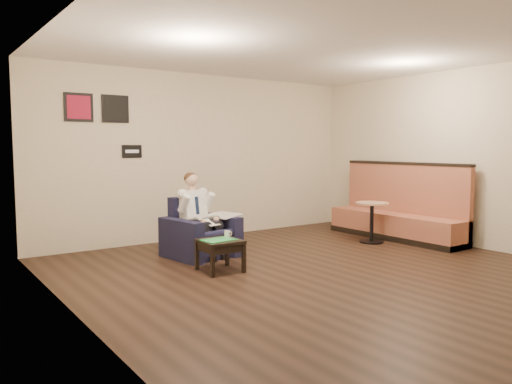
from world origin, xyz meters
TOP-DOWN VIEW (x-y plane):
  - ground at (0.00, 0.00)m, footprint 6.00×6.00m
  - wall_back at (0.00, 3.00)m, footprint 6.00×0.02m
  - wall_left at (-3.00, 0.00)m, footprint 0.02×6.00m
  - wall_right at (3.00, 0.00)m, footprint 0.02×6.00m
  - ceiling at (0.00, 0.00)m, footprint 6.00×6.00m
  - seating_sign at (-1.30, 2.98)m, footprint 0.32×0.02m
  - art_print_left at (-2.10, 2.98)m, footprint 0.42×0.03m
  - art_print_right at (-1.55, 2.98)m, footprint 0.42×0.03m
  - armchair at (-0.82, 1.66)m, footprint 0.99×0.99m
  - seated_man at (-0.80, 1.55)m, footprint 0.67×0.90m
  - lap_papers at (-0.79, 1.46)m, footprint 0.25×0.31m
  - newspaper at (-0.45, 1.62)m, footprint 0.45×0.52m
  - side_table at (-1.03, 0.77)m, footprint 0.52×0.52m
  - green_folder at (-1.06, 0.76)m, footprint 0.42×0.32m
  - coffee_mug at (-0.87, 0.87)m, footprint 0.08×0.08m
  - smartphone at (-0.98, 0.91)m, footprint 0.14×0.09m
  - banquette at (2.59, 0.96)m, footprint 0.60×2.51m
  - cafe_table at (1.99, 0.96)m, footprint 0.55×0.55m

SIDE VIEW (x-z plane):
  - ground at x=0.00m, z-range 0.00..0.00m
  - side_table at x=-1.03m, z-range 0.00..0.40m
  - cafe_table at x=1.99m, z-range 0.00..0.66m
  - smartphone at x=-0.98m, z-range 0.40..0.41m
  - green_folder at x=-1.06m, z-range 0.40..0.41m
  - armchair at x=-0.82m, z-range 0.00..0.84m
  - coffee_mug at x=-0.87m, z-range 0.40..0.49m
  - lap_papers at x=-0.79m, z-range 0.51..0.52m
  - newspaper at x=-0.45m, z-range 0.57..0.58m
  - seated_man at x=-0.80m, z-range 0.00..1.15m
  - banquette at x=2.59m, z-range 0.00..1.29m
  - wall_back at x=0.00m, z-range 0.00..2.80m
  - wall_left at x=-3.00m, z-range 0.00..2.80m
  - wall_right at x=3.00m, z-range 0.00..2.80m
  - seating_sign at x=-1.30m, z-range 1.40..1.60m
  - art_print_left at x=-2.10m, z-range 1.94..2.36m
  - art_print_right at x=-1.55m, z-range 1.94..2.36m
  - ceiling at x=0.00m, z-range 2.79..2.81m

